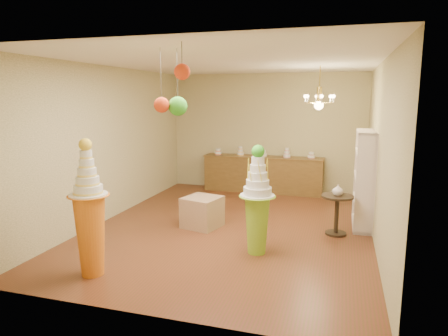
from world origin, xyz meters
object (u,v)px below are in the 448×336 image
(sideboard, at_px, (263,174))
(round_table, at_px, (337,209))
(pedestal_orange, at_px, (90,224))
(pedestal_green, at_px, (257,210))

(sideboard, relative_size, round_table, 4.27)
(sideboard, height_order, round_table, sideboard)
(pedestal_orange, relative_size, round_table, 2.64)
(pedestal_green, bearing_deg, sideboard, 99.86)
(pedestal_orange, bearing_deg, sideboard, 76.77)
(pedestal_green, xyz_separation_m, pedestal_orange, (-2.00, -1.40, 0.03))
(pedestal_orange, height_order, round_table, pedestal_orange)
(round_table, bearing_deg, sideboard, 123.49)
(pedestal_green, relative_size, sideboard, 0.56)
(pedestal_orange, height_order, sideboard, pedestal_orange)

